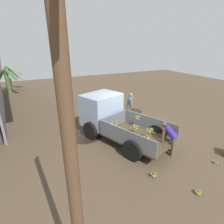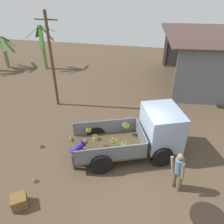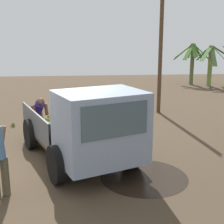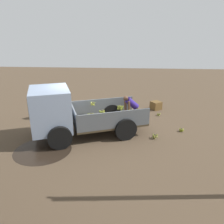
% 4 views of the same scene
% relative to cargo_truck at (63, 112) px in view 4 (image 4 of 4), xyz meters
% --- Properties ---
extents(ground, '(36.00, 36.00, 0.00)m').
position_rel_cargo_truck_xyz_m(ground, '(-0.77, -1.05, -1.04)').
color(ground, brown).
extents(mud_patch_0, '(1.18, 1.18, 0.01)m').
position_rel_cargo_truck_xyz_m(mud_patch_0, '(2.10, -2.84, -1.04)').
color(mud_patch_0, black).
rests_on(mud_patch_0, ground).
extents(mud_patch_1, '(2.00, 2.00, 0.01)m').
position_rel_cargo_truck_xyz_m(mud_patch_1, '(0.46, 1.15, -1.04)').
color(mud_patch_1, black).
rests_on(mud_patch_1, ground).
extents(cargo_truck, '(4.74, 3.32, 1.99)m').
position_rel_cargo_truck_xyz_m(cargo_truck, '(0.00, 0.00, 0.00)').
color(cargo_truck, '#433724').
rests_on(cargo_truck, ground).
extents(person_foreground_visitor, '(0.59, 0.52, 1.67)m').
position_rel_cargo_truck_xyz_m(person_foreground_visitor, '(1.06, -1.89, -0.11)').
color(person_foreground_visitor, brown).
rests_on(person_foreground_visitor, ground).
extents(person_worker_loading, '(0.74, 0.64, 1.34)m').
position_rel_cargo_truck_xyz_m(person_worker_loading, '(-2.68, -1.59, -0.26)').
color(person_worker_loading, brown).
rests_on(person_worker_loading, ground).
extents(banana_bunch_on_ground_0, '(0.19, 0.20, 0.16)m').
position_rel_cargo_truck_xyz_m(banana_bunch_on_ground_0, '(-4.76, -0.86, -0.95)').
color(banana_bunch_on_ground_0, brown).
rests_on(banana_bunch_on_ground_0, ground).
extents(banana_bunch_on_ground_1, '(0.23, 0.25, 0.20)m').
position_rel_cargo_truck_xyz_m(banana_bunch_on_ground_1, '(-3.57, -0.10, -0.92)').
color(banana_bunch_on_ground_1, brown).
rests_on(banana_bunch_on_ground_1, ground).
extents(banana_bunch_on_ground_2, '(0.19, 0.18, 0.15)m').
position_rel_cargo_truck_xyz_m(banana_bunch_on_ground_2, '(-4.02, -2.70, -0.96)').
color(banana_bunch_on_ground_2, brown).
rests_on(banana_bunch_on_ground_2, ground).
extents(wooden_crate_0, '(0.68, 0.68, 0.43)m').
position_rel_cargo_truck_xyz_m(wooden_crate_0, '(-3.99, -3.71, -0.82)').
color(wooden_crate_0, brown).
rests_on(wooden_crate_0, ground).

